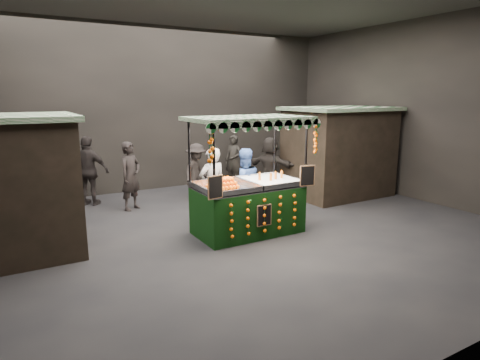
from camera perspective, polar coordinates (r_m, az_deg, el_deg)
ground at (r=8.99m, az=-0.98°, el=-7.36°), size 12.00×12.00×0.00m
market_hall at (r=8.50m, az=-1.06°, el=14.71°), size 12.10×10.10×5.05m
neighbour_stall_right at (r=12.45m, az=13.52°, el=3.91°), size 3.00×2.20×2.60m
juice_stall at (r=8.77m, az=1.27°, el=-2.54°), size 2.59×1.52×2.51m
vendor_grey at (r=9.42m, az=-3.88°, el=-0.85°), size 0.67×0.46×1.78m
vendor_blue at (r=9.68m, az=0.54°, el=-0.65°), size 0.95×0.80×1.73m
shopper_0 at (r=10.93m, az=-14.97°, el=0.54°), size 0.78×0.71×1.78m
shopper_1 at (r=12.99m, az=8.02°, el=2.18°), size 0.90×0.77×1.60m
shopper_2 at (r=11.71m, az=-20.28°, el=1.19°), size 1.15×1.04×1.88m
shopper_3 at (r=11.67m, az=-6.12°, el=1.14°), size 1.19×1.10×1.61m
shopper_5 at (r=12.10m, az=4.23°, el=1.90°), size 1.22×1.67×1.75m
shopper_6 at (r=13.38m, az=-0.92°, el=2.71°), size 0.63×0.72×1.67m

